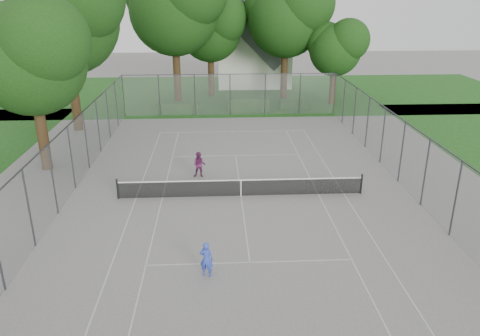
{
  "coord_description": "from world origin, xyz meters",
  "views": [
    {
      "loc": [
        -1.24,
        -22.4,
        10.21
      ],
      "look_at": [
        0.0,
        1.0,
        1.2
      ],
      "focal_mm": 35.0,
      "sensor_mm": 36.0,
      "label": 1
    }
  ],
  "objects_px": {
    "house": "(254,49)",
    "girl_player": "(206,259)",
    "woman_player": "(199,165)",
    "tennis_net": "(241,187)"
  },
  "relations": [
    {
      "from": "house",
      "to": "girl_player",
      "type": "relative_size",
      "value": 6.82
    },
    {
      "from": "girl_player",
      "to": "woman_player",
      "type": "bearing_deg",
      "value": -69.93
    },
    {
      "from": "woman_player",
      "to": "house",
      "type": "bearing_deg",
      "value": 86.93
    },
    {
      "from": "house",
      "to": "woman_player",
      "type": "height_order",
      "value": "house"
    },
    {
      "from": "tennis_net",
      "to": "woman_player",
      "type": "distance_m",
      "value": 3.61
    },
    {
      "from": "house",
      "to": "girl_player",
      "type": "height_order",
      "value": "house"
    },
    {
      "from": "house",
      "to": "woman_player",
      "type": "xyz_separation_m",
      "value": [
        -5.31,
        -27.6,
        -3.19
      ]
    },
    {
      "from": "tennis_net",
      "to": "woman_player",
      "type": "height_order",
      "value": "woman_player"
    },
    {
      "from": "house",
      "to": "woman_player",
      "type": "bearing_deg",
      "value": -100.88
    },
    {
      "from": "house",
      "to": "girl_player",
      "type": "bearing_deg",
      "value": -97.21
    }
  ]
}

